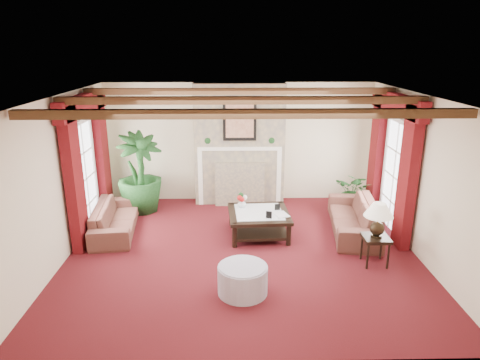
{
  "coord_description": "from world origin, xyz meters",
  "views": [
    {
      "loc": [
        -0.18,
        -6.8,
        3.46
      ],
      "look_at": [
        -0.03,
        0.4,
        1.2
      ],
      "focal_mm": 32.0,
      "sensor_mm": 36.0,
      "label": 1
    }
  ],
  "objects_px": {
    "coffee_table": "(259,223)",
    "ottoman": "(243,280)",
    "sofa_left": "(115,214)",
    "side_table": "(375,250)",
    "sofa_right": "(354,212)",
    "potted_palm": "(141,190)"
  },
  "relations": [
    {
      "from": "coffee_table",
      "to": "ottoman",
      "type": "height_order",
      "value": "coffee_table"
    },
    {
      "from": "sofa_left",
      "to": "coffee_table",
      "type": "relative_size",
      "value": 1.71
    },
    {
      "from": "sofa_left",
      "to": "ottoman",
      "type": "bearing_deg",
      "value": -139.04
    },
    {
      "from": "side_table",
      "to": "ottoman",
      "type": "distance_m",
      "value": 2.35
    },
    {
      "from": "sofa_right",
      "to": "ottoman",
      "type": "relative_size",
      "value": 2.92
    },
    {
      "from": "sofa_right",
      "to": "side_table",
      "type": "relative_size",
      "value": 4.34
    },
    {
      "from": "sofa_left",
      "to": "coffee_table",
      "type": "xyz_separation_m",
      "value": [
        2.77,
        -0.21,
        -0.14
      ]
    },
    {
      "from": "sofa_left",
      "to": "side_table",
      "type": "xyz_separation_m",
      "value": [
        4.61,
        -1.39,
        -0.12
      ]
    },
    {
      "from": "ottoman",
      "to": "sofa_left",
      "type": "bearing_deg",
      "value": 137.31
    },
    {
      "from": "coffee_table",
      "to": "side_table",
      "type": "xyz_separation_m",
      "value": [
        1.84,
        -1.18,
        0.02
      ]
    },
    {
      "from": "potted_palm",
      "to": "ottoman",
      "type": "height_order",
      "value": "potted_palm"
    },
    {
      "from": "sofa_right",
      "to": "ottoman",
      "type": "xyz_separation_m",
      "value": [
        -2.21,
        -2.13,
        -0.19
      ]
    },
    {
      "from": "sofa_left",
      "to": "ottoman",
      "type": "xyz_separation_m",
      "value": [
        2.41,
        -2.22,
        -0.15
      ]
    },
    {
      "from": "potted_palm",
      "to": "ottoman",
      "type": "relative_size",
      "value": 2.68
    },
    {
      "from": "potted_palm",
      "to": "coffee_table",
      "type": "xyz_separation_m",
      "value": [
        2.48,
        -1.31,
        -0.25
      ]
    },
    {
      "from": "potted_palm",
      "to": "ottoman",
      "type": "xyz_separation_m",
      "value": [
        2.12,
        -3.32,
        -0.27
      ]
    },
    {
      "from": "sofa_left",
      "to": "sofa_right",
      "type": "xyz_separation_m",
      "value": [
        4.62,
        -0.09,
        0.04
      ]
    },
    {
      "from": "sofa_left",
      "to": "sofa_right",
      "type": "relative_size",
      "value": 0.9
    },
    {
      "from": "sofa_right",
      "to": "coffee_table",
      "type": "bearing_deg",
      "value": -78.51
    },
    {
      "from": "sofa_right",
      "to": "coffee_table",
      "type": "xyz_separation_m",
      "value": [
        -1.85,
        -0.12,
        -0.17
      ]
    },
    {
      "from": "potted_palm",
      "to": "side_table",
      "type": "distance_m",
      "value": 5.0
    },
    {
      "from": "potted_palm",
      "to": "side_table",
      "type": "relative_size",
      "value": 3.99
    }
  ]
}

